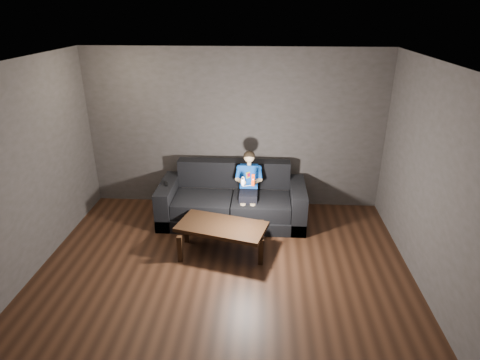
{
  "coord_description": "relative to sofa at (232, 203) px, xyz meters",
  "views": [
    {
      "loc": [
        0.49,
        -4.0,
        3.27
      ],
      "look_at": [
        0.15,
        1.55,
        0.85
      ],
      "focal_mm": 30.0,
      "sensor_mm": 36.0,
      "label": 1
    }
  ],
  "objects": [
    {
      "name": "right_wall",
      "position": [
        2.49,
        -1.87,
        1.05
      ],
      "size": [
        0.04,
        5.0,
        2.7
      ],
      "primitive_type": "cube",
      "color": "#383430",
      "rests_on": "ground"
    },
    {
      "name": "wii_remote_black",
      "position": [
        -1.06,
        -0.09,
        0.36
      ],
      "size": [
        0.08,
        0.16,
        0.03
      ],
      "color": "black",
      "rests_on": "sofa"
    },
    {
      "name": "coffee_table",
      "position": [
        -0.07,
        -0.99,
        0.09
      ],
      "size": [
        1.34,
        0.91,
        0.45
      ],
      "color": "black",
      "rests_on": "floor"
    },
    {
      "name": "ceiling",
      "position": [
        -0.01,
        -1.87,
        2.4
      ],
      "size": [
        5.0,
        5.0,
        0.02
      ],
      "primitive_type": "cube",
      "color": "silver",
      "rests_on": "back_wall"
    },
    {
      "name": "floor",
      "position": [
        -0.01,
        -1.87,
        -0.3
      ],
      "size": [
        5.0,
        5.0,
        0.0
      ],
      "primitive_type": "plane",
      "color": "black",
      "rests_on": "ground"
    },
    {
      "name": "child",
      "position": [
        0.27,
        -0.07,
        0.43
      ],
      "size": [
        0.43,
        0.52,
        1.05
      ],
      "color": "black",
      "rests_on": "sofa"
    },
    {
      "name": "back_wall",
      "position": [
        -0.01,
        0.63,
        1.05
      ],
      "size": [
        5.0,
        0.04,
        2.7
      ],
      "primitive_type": "cube",
      "color": "#383430",
      "rests_on": "ground"
    },
    {
      "name": "nunchuk_white",
      "position": [
        0.2,
        -0.47,
        0.6
      ],
      "size": [
        0.06,
        0.1,
        0.16
      ],
      "color": "white",
      "rests_on": "child"
    },
    {
      "name": "sofa",
      "position": [
        0.0,
        0.0,
        0.0
      ],
      "size": [
        2.35,
        1.01,
        0.91
      ],
      "color": "black",
      "rests_on": "floor"
    },
    {
      "name": "wii_remote_red",
      "position": [
        0.35,
        -0.48,
        0.63
      ],
      "size": [
        0.05,
        0.07,
        0.18
      ],
      "color": "red",
      "rests_on": "child"
    },
    {
      "name": "left_wall",
      "position": [
        -2.51,
        -1.87,
        1.05
      ],
      "size": [
        0.04,
        5.0,
        2.7
      ],
      "primitive_type": "cube",
      "color": "#383430",
      "rests_on": "ground"
    }
  ]
}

